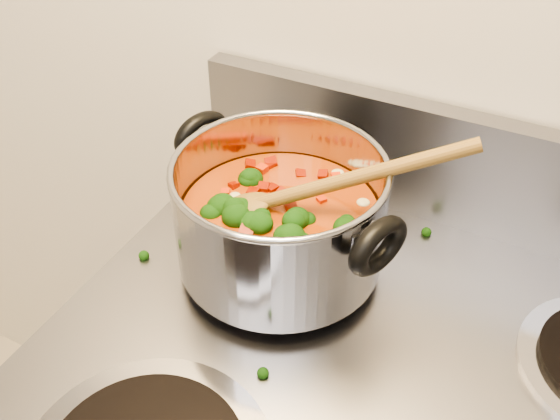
# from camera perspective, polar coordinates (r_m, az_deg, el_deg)

# --- Properties ---
(stockpot) EXTENTS (0.31, 0.25, 0.15)m
(stockpot) POSITION_cam_1_polar(r_m,az_deg,el_deg) (0.72, -0.02, -0.70)
(stockpot) COLOR #9999A0
(stockpot) RESTS_ON electric_range
(wooden_spoon) EXTENTS (0.28, 0.14, 0.13)m
(wooden_spoon) POSITION_cam_1_polar(r_m,az_deg,el_deg) (0.70, 1.64, 1.54)
(wooden_spoon) COLOR olive
(wooden_spoon) RESTS_ON stockpot
(cooktop_crumbs) EXTENTS (0.37, 0.30, 0.01)m
(cooktop_crumbs) POSITION_cam_1_polar(r_m,az_deg,el_deg) (0.77, 1.69, -4.69)
(cooktop_crumbs) COLOR black
(cooktop_crumbs) RESTS_ON electric_range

